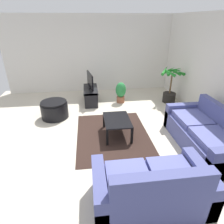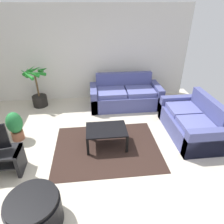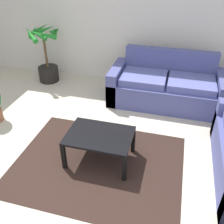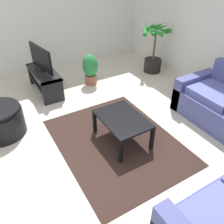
# 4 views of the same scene
# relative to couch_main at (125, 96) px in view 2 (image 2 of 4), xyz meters

# --- Properties ---
(ground_plane) EXTENTS (6.60, 6.60, 0.00)m
(ground_plane) POSITION_rel_couch_main_xyz_m (-1.03, -2.28, -0.30)
(ground_plane) COLOR beige
(wall_back) EXTENTS (6.00, 0.06, 2.70)m
(wall_back) POSITION_rel_couch_main_xyz_m (-1.03, 0.72, 1.05)
(wall_back) COLOR silver
(wall_back) RESTS_ON ground
(couch_main) EXTENTS (2.01, 0.90, 0.90)m
(couch_main) POSITION_rel_couch_main_xyz_m (0.00, 0.00, 0.00)
(couch_main) COLOR #4C518C
(couch_main) RESTS_ON ground
(couch_loveseat) EXTENTS (0.90, 1.67, 0.90)m
(couch_loveseat) POSITION_rel_couch_main_xyz_m (1.26, -1.57, -0.00)
(couch_loveseat) COLOR #4C518C
(couch_loveseat) RESTS_ON ground
(coffee_table) EXTENTS (0.84, 0.60, 0.42)m
(coffee_table) POSITION_rel_couch_main_xyz_m (-0.70, -1.77, 0.06)
(coffee_table) COLOR black
(coffee_table) RESTS_ON ground
(area_rug) EXTENTS (2.20, 1.70, 0.01)m
(area_rug) POSITION_rel_couch_main_xyz_m (-0.70, -1.87, -0.30)
(area_rug) COLOR black
(area_rug) RESTS_ON ground
(potted_palm) EXTENTS (0.79, 0.79, 1.19)m
(potted_palm) POSITION_rel_couch_main_xyz_m (-2.49, 0.27, 0.20)
(potted_palm) COLOR black
(potted_palm) RESTS_ON ground
(potted_plant_small) EXTENTS (0.34, 0.34, 0.68)m
(potted_plant_small) POSITION_rel_couch_main_xyz_m (-2.67, -1.35, 0.07)
(potted_plant_small) COLOR brown
(potted_plant_small) RESTS_ON ground
(ottoman) EXTENTS (0.74, 0.74, 0.48)m
(ottoman) POSITION_rel_couch_main_xyz_m (-1.83, -3.37, -0.06)
(ottoman) COLOR black
(ottoman) RESTS_ON ground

